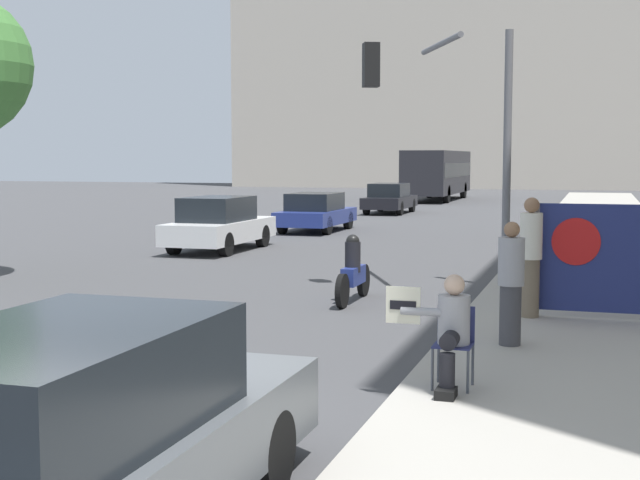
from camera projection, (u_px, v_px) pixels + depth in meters
sidewalk_curb at (601, 270)px, 19.96m from camera, size 4.17×90.00×0.15m
seated_protester at (450, 328)px, 9.32m from camera, size 0.92×0.77×1.21m
jogger_on_sidewalk at (511, 283)px, 11.51m from camera, size 0.34×0.34×1.61m
pedestrian_behind at (531, 256)px, 13.55m from camera, size 0.34×0.34×1.83m
protest_banner at (605, 258)px, 13.37m from camera, size 2.10×0.06×1.74m
traffic_light_pole at (453, 111)px, 17.35m from camera, size 2.77×2.54×4.93m
parked_car_curbside at (72, 447)px, 5.59m from camera, size 1.70×4.77×1.55m
car_on_road_nearest at (219, 224)px, 24.76m from camera, size 1.72×4.34×1.51m
car_on_road_midblock at (316, 212)px, 31.36m from camera, size 1.81×4.30×1.36m
car_on_road_distant at (390, 198)px, 41.58m from camera, size 1.77×4.39×1.41m
city_bus_on_road at (438, 172)px, 54.61m from camera, size 2.54×10.71×3.02m
motorcycle_on_road at (353, 273)px, 15.92m from camera, size 0.28×2.04×1.22m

